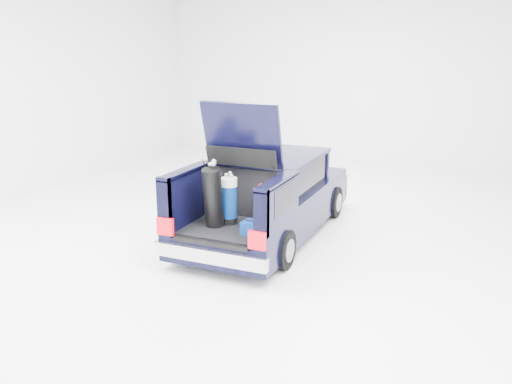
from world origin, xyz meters
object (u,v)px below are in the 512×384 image
at_px(red_suitcase, 270,205).
at_px(blue_duffel, 256,228).
at_px(blue_golf_bag, 229,200).
at_px(black_golf_bag, 213,197).
at_px(car, 269,197).

xyz_separation_m(red_suitcase, blue_duffel, (0.00, -0.56, -0.20)).
bearing_deg(blue_duffel, red_suitcase, 92.02).
xyz_separation_m(red_suitcase, blue_golf_bag, (-0.59, -0.23, 0.07)).
relative_size(red_suitcase, blue_duffel, 1.53).
relative_size(blue_golf_bag, blue_duffel, 1.98).
distance_m(black_golf_bag, blue_golf_bag, 0.31).
bearing_deg(car, red_suitcase, -67.28).
relative_size(car, blue_golf_bag, 5.61).
xyz_separation_m(black_golf_bag, blue_golf_bag, (0.15, 0.26, -0.09)).
bearing_deg(blue_duffel, blue_golf_bag, 153.32).
xyz_separation_m(black_golf_bag, blue_duffel, (0.74, -0.07, -0.37)).
relative_size(black_golf_bag, blue_golf_bag, 1.26).
bearing_deg(blue_golf_bag, car, 71.73).
relative_size(car, blue_duffel, 11.09).
distance_m(black_golf_bag, blue_duffel, 0.83).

